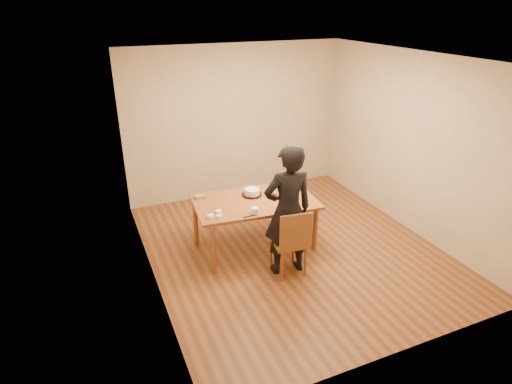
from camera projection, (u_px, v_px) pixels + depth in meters
name	position (u px, v px, depth m)	size (l,w,h in m)	color
room_shell	(284.00, 155.00, 6.04)	(4.00, 4.50, 2.70)	#5D3217
dining_table	(255.00, 202.00, 6.07)	(1.71, 1.01, 0.04)	brown
dining_chair	(288.00, 242.00, 5.59)	(0.40, 0.40, 0.04)	brown
cake_plate	(252.00, 195.00, 6.21)	(0.29, 0.29, 0.02)	red
cake	(252.00, 192.00, 6.19)	(0.22, 0.22, 0.07)	white
frosting_dome	(252.00, 189.00, 6.17)	(0.22, 0.22, 0.03)	white
frosting_tub	(255.00, 211.00, 5.67)	(0.10, 0.10, 0.09)	white
frosting_lid	(254.00, 214.00, 5.66)	(0.09, 0.09, 0.01)	#183BA0
frosting_dollop	(254.00, 213.00, 5.65)	(0.04, 0.04, 0.02)	white
ramekin_green	(219.00, 216.00, 5.57)	(0.08, 0.08, 0.04)	white
ramekin_yellow	(219.00, 212.00, 5.69)	(0.08, 0.08, 0.04)	white
ramekin_multi	(211.00, 216.00, 5.56)	(0.09, 0.09, 0.04)	white
candy_box_pink	(200.00, 197.00, 6.13)	(0.14, 0.07, 0.02)	#C22D94
candy_box_green	(199.00, 196.00, 6.12)	(0.14, 0.07, 0.02)	#3C981C
spatula	(250.00, 216.00, 5.60)	(0.18, 0.02, 0.01)	black
person	(288.00, 211.00, 5.45)	(0.65, 0.43, 1.78)	black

